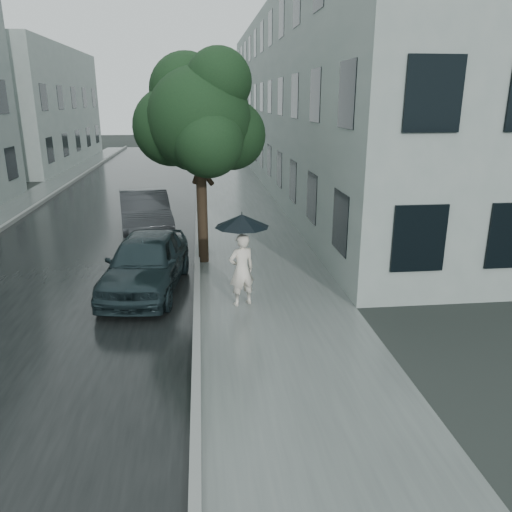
{
  "coord_description": "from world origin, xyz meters",
  "views": [
    {
      "loc": [
        -1.38,
        -8.55,
        4.51
      ],
      "look_at": [
        -0.28,
        1.54,
        1.3
      ],
      "focal_mm": 35.0,
      "sensor_mm": 36.0,
      "label": 1
    }
  ],
  "objects": [
    {
      "name": "car_near",
      "position": [
        -2.79,
        3.19,
        0.72
      ],
      "size": [
        2.19,
        4.34,
        1.42
      ],
      "primitive_type": "imported",
      "rotation": [
        0.0,
        0.0,
        -0.13
      ],
      "color": "#19272B",
      "rests_on": "ground"
    },
    {
      "name": "sidewalk",
      "position": [
        0.25,
        12.0,
        0.0
      ],
      "size": [
        3.5,
        60.0,
        0.01
      ],
      "primitive_type": "cube",
      "color": "slate",
      "rests_on": "ground"
    },
    {
      "name": "building_far_b",
      "position": [
        -13.77,
        30.0,
        4.0
      ],
      "size": [
        7.02,
        18.0,
        8.0
      ],
      "color": "#8E9B95",
      "rests_on": "ground"
    },
    {
      "name": "building_near",
      "position": [
        5.47,
        19.5,
        4.5
      ],
      "size": [
        7.02,
        36.0,
        9.0
      ],
      "color": "#8E9B95",
      "rests_on": "ground"
    },
    {
      "name": "asphalt_road",
      "position": [
        -5.08,
        12.0,
        0.0
      ],
      "size": [
        6.85,
        60.0,
        0.0
      ],
      "primitive_type": "cube",
      "color": "black",
      "rests_on": "ground"
    },
    {
      "name": "umbrella",
      "position": [
        -0.53,
        2.0,
        1.98
      ],
      "size": [
        1.44,
        1.44,
        1.23
      ],
      "rotation": [
        0.0,
        0.0,
        -0.22
      ],
      "color": "black",
      "rests_on": "ground"
    },
    {
      "name": "pedestrian",
      "position": [
        -0.55,
        2.0,
        0.84
      ],
      "size": [
        0.71,
        0.59,
        1.67
      ],
      "primitive_type": "imported",
      "rotation": [
        0.0,
        0.0,
        3.51
      ],
      "color": "silver",
      "rests_on": "sidewalk"
    },
    {
      "name": "car_far",
      "position": [
        -3.35,
        8.45,
        0.75
      ],
      "size": [
        2.31,
        4.74,
        1.5
      ],
      "primitive_type": "imported",
      "rotation": [
        0.0,
        0.0,
        0.17
      ],
      "color": "#232629",
      "rests_on": "ground"
    },
    {
      "name": "kerb_near",
      "position": [
        -1.57,
        12.0,
        0.07
      ],
      "size": [
        0.15,
        60.0,
        0.15
      ],
      "primitive_type": "cube",
      "color": "slate",
      "rests_on": "ground"
    },
    {
      "name": "ground",
      "position": [
        0.0,
        0.0,
        0.0
      ],
      "size": [
        120.0,
        120.0,
        0.0
      ],
      "primitive_type": "plane",
      "color": "black",
      "rests_on": "ground"
    },
    {
      "name": "street_tree",
      "position": [
        -1.39,
        5.41,
        4.02
      ],
      "size": [
        3.66,
        3.32,
        5.81
      ],
      "color": "#332619",
      "rests_on": "ground"
    },
    {
      "name": "kerb_far",
      "position": [
        -8.57,
        12.0,
        0.07
      ],
      "size": [
        0.15,
        60.0,
        0.15
      ],
      "primitive_type": "cube",
      "color": "slate",
      "rests_on": "ground"
    },
    {
      "name": "lamp_post",
      "position": [
        -1.6,
        11.12,
        2.81
      ],
      "size": [
        0.83,
        0.45,
        4.89
      ],
      "rotation": [
        0.0,
        0.0,
        -0.29
      ],
      "color": "black",
      "rests_on": "ground"
    }
  ]
}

